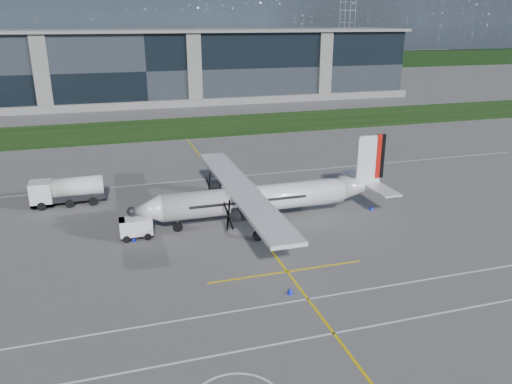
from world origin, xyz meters
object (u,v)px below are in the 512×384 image
fuel_tanker_truck (62,192)px  safety_cone_nose_port (134,238)px  ground_crew_person (133,224)px  safety_cone_nose_stbd (147,224)px  baggage_tug (136,228)px  safety_cone_portwing (290,290)px  pylon_east (347,27)px  turboprop_aircraft (265,183)px  safety_cone_tail (371,208)px  safety_cone_fwd (126,231)px

fuel_tanker_truck → safety_cone_nose_port: (6.16, -10.96, -1.13)m
ground_crew_person → safety_cone_nose_stbd: (1.22, 1.20, -0.65)m
baggage_tug → safety_cone_portwing: baggage_tug is taller
pylon_east → safety_cone_nose_port: (-92.49, -147.22, -14.75)m
turboprop_aircraft → fuel_tanker_truck: (-18.00, 9.98, -2.34)m
fuel_tanker_truck → baggage_tug: size_ratio=2.54×
baggage_tug → safety_cone_tail: size_ratio=5.81×
baggage_tug → ground_crew_person: 1.02m
turboprop_aircraft → baggage_tug: 11.89m
safety_cone_nose_stbd → safety_cone_nose_port: (-1.35, -2.89, 0.00)m
safety_cone_tail → safety_cone_nose_stbd: bearing=174.2°
ground_crew_person → safety_cone_portwing: size_ratio=3.59×
turboprop_aircraft → ground_crew_person: 12.06m
pylon_east → fuel_tanker_truck: bearing=-125.9°
safety_cone_fwd → safety_cone_tail: bearing=-2.5°
baggage_tug → safety_cone_nose_port: size_ratio=5.81×
ground_crew_person → safety_cone_nose_port: ground_crew_person is taller
pylon_east → safety_cone_portwing: (-82.89, -159.00, -14.75)m
baggage_tug → safety_cone_nose_stbd: (1.06, 2.20, -0.62)m
baggage_tug → pylon_east: bearing=57.8°
baggage_tug → safety_cone_nose_port: baggage_tug is taller
pylon_east → baggage_tug: pylon_east is taller
pylon_east → safety_cone_tail: (-69.76, -146.49, -14.75)m
safety_cone_tail → safety_cone_portwing: bearing=-136.4°
turboprop_aircraft → safety_cone_nose_port: bearing=-175.3°
baggage_tug → turboprop_aircraft: bearing=1.4°
pylon_east → safety_cone_fwd: (-93.00, -145.47, -14.75)m
safety_cone_nose_port → safety_cone_portwing: (9.60, -11.79, 0.00)m
safety_cone_fwd → safety_cone_nose_port: bearing=-73.6°
turboprop_aircraft → safety_cone_portwing: 13.42m
safety_cone_nose_port → safety_cone_fwd: same height
ground_crew_person → safety_cone_nose_stbd: 1.83m
ground_crew_person → safety_cone_portwing: (9.47, -13.48, -0.65)m
safety_cone_tail → safety_cone_fwd: same height
safety_cone_tail → safety_cone_nose_port: size_ratio=1.00×
ground_crew_person → safety_cone_portwing: bearing=-122.0°
baggage_tug → safety_cone_fwd: bearing=127.5°
pylon_east → ground_crew_person: 172.93m
safety_cone_nose_stbd → safety_cone_tail: (21.38, -2.16, 0.00)m
pylon_east → safety_cone_fwd: pylon_east is taller
fuel_tanker_truck → pylon_east: bearing=54.1°
fuel_tanker_truck → safety_cone_fwd: (5.65, -9.21, -1.13)m
safety_cone_tail → safety_cone_fwd: (-23.24, 1.02, 0.00)m
safety_cone_nose_stbd → safety_cone_nose_port: same height
fuel_tanker_truck → safety_cone_portwing: bearing=-55.3°
turboprop_aircraft → safety_cone_portwing: bearing=-99.9°
safety_cone_tail → safety_cone_fwd: size_ratio=1.00×
ground_crew_person → turboprop_aircraft: bearing=-70.6°
turboprop_aircraft → safety_cone_nose_stbd: bearing=169.6°
pylon_east → baggage_tug: size_ratio=10.33×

